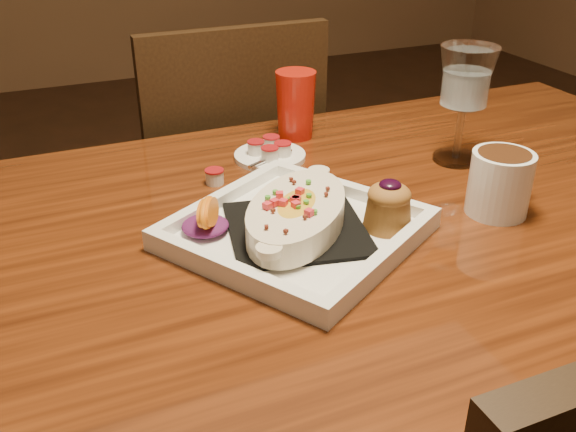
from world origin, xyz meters
name	(u,v)px	position (x,y,z in m)	size (l,w,h in m)	color
table	(350,279)	(0.00, 0.00, 0.65)	(1.50, 0.90, 0.75)	maroon
chair_far	(225,195)	(0.00, 0.63, 0.51)	(0.42, 0.42, 0.93)	black
plate	(303,221)	(-0.08, -0.01, 0.78)	(0.40, 0.40, 0.08)	white
coffee_mug	(501,180)	(0.21, -0.05, 0.80)	(0.12, 0.09, 0.10)	white
goblet	(466,83)	(0.28, 0.13, 0.89)	(0.10, 0.10, 0.20)	silver
saucer	(270,153)	(-0.02, 0.27, 0.76)	(0.13, 0.13, 0.09)	white
creamer_loose	(215,176)	(-0.14, 0.21, 0.76)	(0.03, 0.03, 0.02)	silver
red_tumbler	(296,105)	(0.06, 0.35, 0.81)	(0.08, 0.08, 0.13)	red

